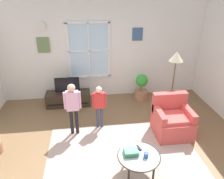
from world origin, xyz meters
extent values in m
cube|color=brown|center=(0.00, 0.00, -0.01)|extent=(6.21, 5.98, 0.02)
cube|color=silver|center=(0.00, 2.75, 1.37)|extent=(5.61, 0.12, 2.75)
cube|color=silver|center=(-0.38, 2.68, 1.38)|extent=(1.10, 0.02, 1.50)
cube|color=white|center=(-0.38, 2.66, 2.13)|extent=(1.16, 0.04, 0.06)
cube|color=white|center=(-0.38, 2.66, 0.62)|extent=(1.16, 0.04, 0.06)
cube|color=white|center=(-0.93, 2.66, 1.38)|extent=(0.06, 0.04, 1.50)
cube|color=white|center=(0.17, 2.66, 1.38)|extent=(0.06, 0.04, 1.50)
cube|color=white|center=(-0.38, 2.66, 1.38)|extent=(0.03, 0.04, 1.50)
cube|color=white|center=(-0.38, 2.66, 1.38)|extent=(1.10, 0.04, 0.03)
cube|color=#667A4C|center=(-1.56, 2.67, 1.57)|extent=(0.32, 0.03, 0.40)
cube|color=#38567A|center=(0.95, 2.67, 1.79)|extent=(0.28, 0.03, 0.34)
cylinder|color=silver|center=(-1.55, 2.66, 2.05)|extent=(0.24, 0.04, 0.24)
cube|color=tan|center=(0.13, 0.06, 0.00)|extent=(2.90, 2.08, 0.01)
cube|color=#2D2319|center=(-1.01, 2.21, 0.19)|extent=(1.17, 0.41, 0.39)
cube|color=black|center=(-1.01, 2.00, 0.14)|extent=(1.06, 0.02, 0.02)
cylinder|color=#4C4C4C|center=(-1.01, 2.21, 0.41)|extent=(0.08, 0.08, 0.05)
cube|color=black|center=(-1.01, 2.21, 0.61)|extent=(0.64, 0.05, 0.39)
cube|color=black|center=(-1.01, 2.18, 0.61)|extent=(0.60, 0.01, 0.35)
cube|color=#D14C47|center=(1.30, 0.60, 0.21)|extent=(0.76, 0.72, 0.42)
cube|color=#D14C47|center=(1.30, 0.90, 0.65)|extent=(0.76, 0.16, 0.45)
cube|color=#D14C47|center=(0.98, 0.60, 0.52)|extent=(0.12, 0.65, 0.20)
cube|color=#D14C47|center=(1.62, 0.60, 0.52)|extent=(0.12, 0.65, 0.20)
cube|color=#E1524D|center=(1.30, 0.55, 0.46)|extent=(0.61, 0.50, 0.08)
cylinder|color=#99B2B7|center=(0.30, -0.42, 0.41)|extent=(0.70, 0.70, 0.02)
torus|color=#3F3328|center=(0.30, -0.42, 0.41)|extent=(0.73, 0.73, 0.02)
cylinder|color=#33281E|center=(0.09, -0.21, 0.20)|extent=(0.04, 0.04, 0.41)
cylinder|color=#33281E|center=(0.51, -0.21, 0.20)|extent=(0.04, 0.04, 0.41)
cylinder|color=#33281E|center=(0.09, -0.63, 0.20)|extent=(0.04, 0.04, 0.41)
cylinder|color=#33281E|center=(0.51, -0.63, 0.20)|extent=(0.04, 0.04, 0.41)
cube|color=#A7519B|center=(0.18, -0.37, 0.43)|extent=(0.20, 0.15, 0.02)
cube|color=green|center=(0.18, -0.37, 0.45)|extent=(0.25, 0.18, 0.02)
cube|color=green|center=(0.18, -0.37, 0.48)|extent=(0.23, 0.16, 0.03)
cube|color=#5DA581|center=(0.18, -0.37, 0.50)|extent=(0.23, 0.18, 0.02)
cylinder|color=#334C8C|center=(0.41, -0.47, 0.47)|extent=(0.08, 0.08, 0.09)
cube|color=black|center=(0.34, -0.25, 0.43)|extent=(0.08, 0.15, 0.02)
cylinder|color=#333851|center=(-0.29, 1.06, 0.26)|extent=(0.06, 0.06, 0.52)
cylinder|color=#333851|center=(-0.19, 1.06, 0.26)|extent=(0.06, 0.06, 0.52)
cube|color=red|center=(-0.24, 1.06, 0.70)|extent=(0.22, 0.12, 0.37)
sphere|color=beige|center=(-0.24, 1.06, 0.96)|extent=(0.14, 0.14, 0.14)
cylinder|color=red|center=(-0.37, 1.04, 0.72)|extent=(0.05, 0.05, 0.33)
cylinder|color=red|center=(-0.11, 1.04, 0.72)|extent=(0.05, 0.05, 0.33)
cylinder|color=black|center=(-0.86, 0.90, 0.30)|extent=(0.07, 0.07, 0.60)
cylinder|color=black|center=(-0.75, 0.90, 0.30)|extent=(0.07, 0.07, 0.60)
cube|color=#DB9EBC|center=(-0.81, 0.90, 0.82)|extent=(0.26, 0.14, 0.43)
sphere|color=#D8AD8C|center=(-0.81, 0.90, 1.11)|extent=(0.16, 0.16, 0.16)
cylinder|color=#DB9EBC|center=(-0.96, 0.88, 0.84)|extent=(0.05, 0.05, 0.38)
cylinder|color=#DB9EBC|center=(-0.65, 0.88, 0.84)|extent=(0.05, 0.05, 0.38)
cylinder|color=#9E6B4C|center=(1.04, 2.28, 0.14)|extent=(0.39, 0.39, 0.28)
cylinder|color=#4C7238|center=(1.04, 2.28, 0.34)|extent=(0.02, 0.02, 0.14)
sphere|color=green|center=(1.04, 2.28, 0.59)|extent=(0.35, 0.35, 0.35)
cylinder|color=black|center=(1.56, 1.41, 0.01)|extent=(0.26, 0.26, 0.03)
cylinder|color=brown|center=(1.56, 1.41, 0.71)|extent=(0.03, 0.03, 1.42)
cone|color=beige|center=(1.56, 1.41, 1.52)|extent=(0.32, 0.32, 0.22)
camera|label=1|loc=(-0.50, -3.09, 2.95)|focal=34.55mm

